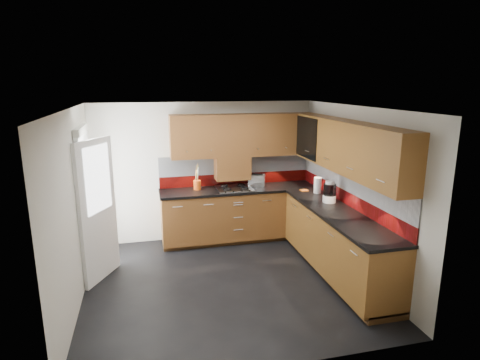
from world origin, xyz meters
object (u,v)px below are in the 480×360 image
object	(u,v)px
gas_hob	(234,188)
toaster	(257,180)
food_processor	(330,193)
utensil_pot	(197,184)

from	to	relation	value
gas_hob	toaster	xyz separation A→B (m)	(0.43, 0.14, 0.08)
gas_hob	food_processor	xyz separation A→B (m)	(1.23, -1.10, 0.14)
gas_hob	toaster	distance (m)	0.46
utensil_pot	food_processor	distance (m)	2.22
utensil_pot	gas_hob	bearing A→B (deg)	-11.19
utensil_pot	toaster	size ratio (longest dim) A/B	1.36
gas_hob	utensil_pot	bearing A→B (deg)	168.81
utensil_pot	toaster	bearing A→B (deg)	0.81
gas_hob	food_processor	distance (m)	1.65
utensil_pot	food_processor	xyz separation A→B (m)	(1.85, -1.22, 0.05)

